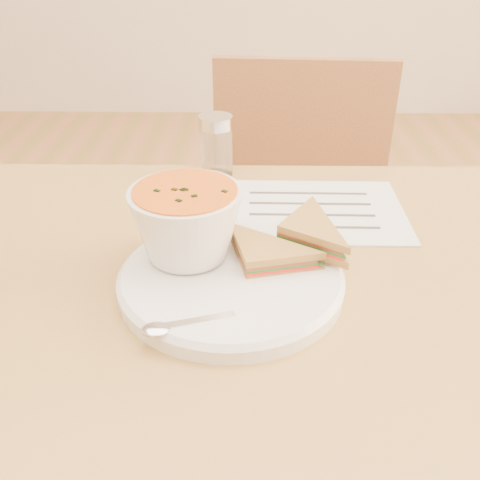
# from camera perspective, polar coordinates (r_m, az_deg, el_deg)

# --- Properties ---
(chair_far) EXTENTS (0.41, 0.41, 0.87)m
(chair_far) POSITION_cam_1_polar(r_m,az_deg,el_deg) (1.18, 5.95, -4.32)
(chair_far) COLOR brown
(chair_far) RESTS_ON floor
(plate) EXTENTS (0.31, 0.31, 0.02)m
(plate) POSITION_cam_1_polar(r_m,az_deg,el_deg) (0.62, -0.96, -4.30)
(plate) COLOR white
(plate) RESTS_ON dining_table
(soup_bowl) EXTENTS (0.13, 0.13, 0.09)m
(soup_bowl) POSITION_cam_1_polar(r_m,az_deg,el_deg) (0.62, -5.69, 1.46)
(soup_bowl) COLOR white
(soup_bowl) RESTS_ON plate
(sandwich_half_a) EXTENTS (0.11, 0.11, 0.03)m
(sandwich_half_a) POSITION_cam_1_polar(r_m,az_deg,el_deg) (0.59, 0.66, -3.57)
(sandwich_half_a) COLOR #AB803C
(sandwich_half_a) RESTS_ON plate
(sandwich_half_b) EXTENTS (0.13, 0.13, 0.03)m
(sandwich_half_b) POSITION_cam_1_polar(r_m,az_deg,el_deg) (0.64, 3.92, 0.41)
(sandwich_half_b) COLOR #AB803C
(sandwich_half_b) RESTS_ON plate
(spoon) EXTENTS (0.16, 0.08, 0.01)m
(spoon) POSITION_cam_1_polar(r_m,az_deg,el_deg) (0.54, -4.11, -8.59)
(spoon) COLOR silver
(spoon) RESTS_ON plate
(paper_menu) EXTENTS (0.27, 0.20, 0.00)m
(paper_menu) POSITION_cam_1_polar(r_m,az_deg,el_deg) (0.78, 7.57, 3.17)
(paper_menu) COLOR silver
(paper_menu) RESTS_ON dining_table
(condiment_shaker) EXTENTS (0.07, 0.07, 0.10)m
(condiment_shaker) POSITION_cam_1_polar(r_m,az_deg,el_deg) (0.88, -2.57, 9.99)
(condiment_shaker) COLOR silver
(condiment_shaker) RESTS_ON dining_table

